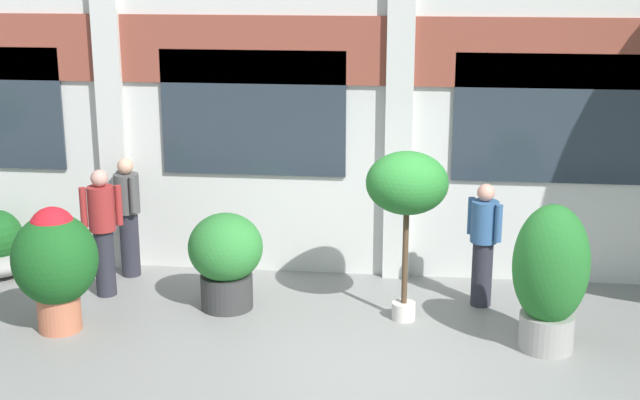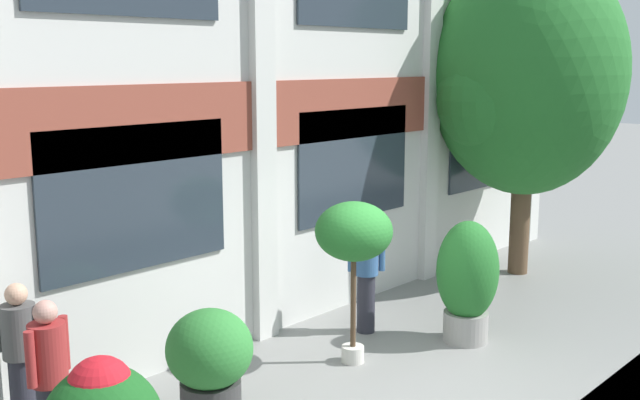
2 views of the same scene
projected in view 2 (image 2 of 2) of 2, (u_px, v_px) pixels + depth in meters
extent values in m
plane|color=gray|center=(418.00, 391.00, 8.78)|extent=(80.00, 80.00, 0.00)
cube|color=silver|center=(246.00, 75.00, 10.05)|extent=(15.75, 0.50, 7.24)
cube|color=brown|center=(261.00, 115.00, 9.96)|extent=(15.75, 0.06, 0.90)
cube|color=silver|center=(262.00, 76.00, 9.84)|extent=(0.36, 0.16, 7.24)
cube|color=silver|center=(432.00, 72.00, 12.69)|extent=(0.36, 0.16, 7.24)
cube|color=silver|center=(539.00, 70.00, 15.54)|extent=(0.36, 0.16, 7.24)
cube|color=#28333D|center=(138.00, 198.00, 8.68)|extent=(2.52, 0.04, 1.70)
cube|color=#28333D|center=(355.00, 164.00, 11.54)|extent=(2.52, 0.04, 1.70)
cube|color=#28333D|center=(486.00, 143.00, 14.39)|extent=(2.52, 0.04, 1.70)
cylinder|color=brown|center=(521.00, 208.00, 13.46)|extent=(0.35, 0.35, 2.42)
ellipsoid|color=#236B28|center=(527.00, 74.00, 13.03)|extent=(3.38, 3.38, 4.25)
sphere|color=#236B28|center=(491.00, 100.00, 12.62)|extent=(1.86, 1.86, 1.86)
sphere|color=#236B28|center=(558.00, 97.00, 13.58)|extent=(1.86, 1.86, 1.86)
cylinder|color=beige|center=(353.00, 354.00, 9.61)|extent=(0.29, 0.29, 0.21)
cylinder|color=#4C3826|center=(353.00, 295.00, 9.46)|extent=(0.07, 0.07, 1.36)
ellipsoid|color=#236B28|center=(354.00, 231.00, 9.31)|extent=(0.98, 0.98, 0.74)
sphere|color=red|center=(100.00, 390.00, 5.94)|extent=(0.55, 0.55, 0.55)
cylinder|color=#333333|center=(211.00, 400.00, 8.05)|extent=(0.66, 0.66, 0.44)
ellipsoid|color=#2D7A33|center=(210.00, 349.00, 7.94)|extent=(0.93, 0.93, 0.86)
cylinder|color=gray|center=(465.00, 326.00, 10.31)|extent=(0.61, 0.61, 0.42)
ellipsoid|color=#236B28|center=(468.00, 271.00, 10.17)|extent=(0.85, 0.85, 1.38)
cylinder|color=#282833|center=(24.00, 399.00, 7.54)|extent=(0.26, 0.26, 0.91)
cylinder|color=#4C4C4C|center=(19.00, 331.00, 7.40)|extent=(0.34, 0.34, 0.54)
sphere|color=tan|center=(16.00, 294.00, 7.33)|extent=(0.22, 0.22, 0.22)
cylinder|color=#4C4C4C|center=(41.00, 329.00, 7.39)|extent=(0.09, 0.09, 0.49)
cylinder|color=#282833|center=(366.00, 303.00, 10.63)|extent=(0.26, 0.26, 0.85)
cylinder|color=#33598C|center=(366.00, 256.00, 10.50)|extent=(0.34, 0.34, 0.52)
sphere|color=tan|center=(367.00, 230.00, 10.43)|extent=(0.22, 0.22, 0.22)
cylinder|color=#33598C|center=(351.00, 255.00, 10.49)|extent=(0.09, 0.09, 0.47)
cylinder|color=#33598C|center=(382.00, 254.00, 10.51)|extent=(0.09, 0.09, 0.47)
cylinder|color=maroon|center=(48.00, 354.00, 6.84)|extent=(0.34, 0.34, 0.58)
sphere|color=tan|center=(45.00, 312.00, 6.77)|extent=(0.22, 0.22, 0.22)
cylinder|color=maroon|center=(30.00, 360.00, 6.63)|extent=(0.09, 0.09, 0.52)
cylinder|color=maroon|center=(64.00, 342.00, 7.03)|extent=(0.09, 0.09, 0.52)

